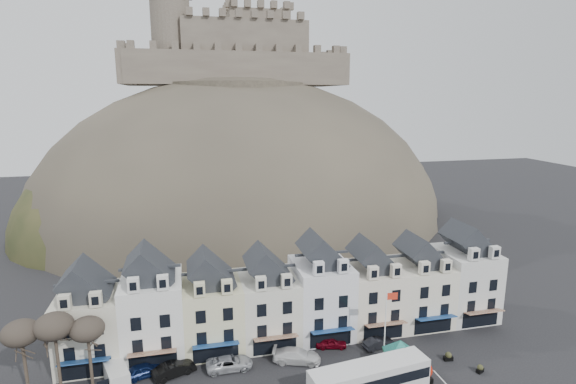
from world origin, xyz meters
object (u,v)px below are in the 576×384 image
object	(u,v)px
car_navy	(144,370)
car_maroon	(331,343)
flagpole	(386,323)
car_charcoal	(379,343)
bus	(369,379)
white_van	(116,375)
bus_shelter	(400,348)
car_silver	(229,363)
red_buoy	(424,371)
car_white	(297,356)
car_black	(174,369)

from	to	relation	value
car_navy	car_maroon	bearing A→B (deg)	-102.77
flagpole	car_charcoal	world-z (taller)	flagpole
car_navy	car_charcoal	xyz separation A→B (m)	(26.94, -0.60, -0.09)
bus	white_van	world-z (taller)	bus
bus	bus_shelter	bearing A→B (deg)	22.21
white_van	car_maroon	bearing A→B (deg)	-15.28
car_silver	red_buoy	bearing A→B (deg)	-109.65
car_navy	flagpole	bearing A→B (deg)	-113.83
car_white	car_maroon	xyz separation A→B (m)	(4.74, 1.97, -0.15)
car_black	car_silver	bearing A→B (deg)	-113.33
car_charcoal	car_white	bearing A→B (deg)	83.64
car_black	car_charcoal	bearing A→B (deg)	-111.58
car_maroon	red_buoy	bearing A→B (deg)	-126.12
white_van	car_black	world-z (taller)	white_van
car_white	car_charcoal	distance (m)	10.33
red_buoy	car_white	distance (m)	13.83
car_white	car_silver	bearing A→B (deg)	105.75
car_navy	car_white	world-z (taller)	car_white
bus	car_black	bearing A→B (deg)	149.97
white_van	red_buoy	bearing A→B (deg)	-31.16
car_navy	car_white	bearing A→B (deg)	-108.97
bus	car_silver	world-z (taller)	bus
red_buoy	car_black	xyz separation A→B (m)	(-25.74, 7.02, -0.35)
flagpole	car_navy	world-z (taller)	flagpole
car_navy	car_maroon	xyz separation A→B (m)	(21.37, 0.78, -0.09)
car_maroon	car_silver	bearing A→B (deg)	109.58
red_buoy	flagpole	bearing A→B (deg)	128.74
car_black	car_white	world-z (taller)	car_white
flagpole	car_black	xyz separation A→B (m)	(-22.90, 3.49, -4.38)
bus_shelter	car_silver	world-z (taller)	bus_shelter
bus_shelter	white_van	bearing A→B (deg)	-176.84
bus	car_maroon	world-z (taller)	bus
car_navy	car_black	world-z (taller)	car_black
white_van	flagpole	bearing A→B (deg)	-25.54
flagpole	car_navy	xyz separation A→B (m)	(-26.02, 4.12, -4.42)
bus	flagpole	world-z (taller)	flagpole
car_silver	car_charcoal	size ratio (longest dim) A/B	1.30
bus_shelter	car_navy	world-z (taller)	bus_shelter
car_navy	bus	bearing A→B (deg)	-126.02
car_silver	car_charcoal	xyz separation A→B (m)	(17.87, 0.20, -0.07)
red_buoy	car_silver	distance (m)	20.94
flagpole	white_van	xyz separation A→B (m)	(-28.75, 3.46, -4.11)
bus_shelter	red_buoy	xyz separation A→B (m)	(2.02, -1.66, -2.05)
bus	car_navy	bearing A→B (deg)	151.47
red_buoy	car_maroon	xyz separation A→B (m)	(-7.48, 8.42, -0.48)
flagpole	car_charcoal	size ratio (longest dim) A/B	2.31
car_navy	white_van	bearing A→B (deg)	88.56
white_van	car_white	world-z (taller)	white_van
car_white	car_charcoal	bearing A→B (deg)	-67.92
red_buoy	car_charcoal	bearing A→B (deg)	105.20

